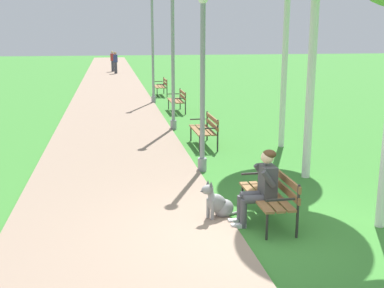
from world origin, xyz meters
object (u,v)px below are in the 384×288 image
park_bench_mid (206,128)px  park_bench_far (178,99)px  park_bench_near (271,192)px  dog_grey (219,204)px  park_bench_furthest (162,85)px  pedestrian_distant (116,63)px  person_seated_on_near_bench (261,184)px  lamp_post_near (203,80)px  lamp_post_mid (173,53)px  pedestrian_further_distant (113,61)px  lamp_post_far (153,47)px

park_bench_mid → park_bench_far: same height
park_bench_near → dog_grey: size_ratio=1.90×
park_bench_furthest → pedestrian_distant: 13.21m
park_bench_far → person_seated_on_near_bench: bearing=-91.4°
park_bench_mid → lamp_post_near: size_ratio=0.38×
park_bench_near → pedestrian_distant: 29.61m
dog_grey → lamp_post_mid: size_ratio=0.17×
park_bench_furthest → pedestrian_further_distant: pedestrian_further_distant is taller
park_bench_near → park_bench_mid: 5.51m
dog_grey → pedestrian_distant: 29.31m
park_bench_far → park_bench_near: bearing=-90.4°
pedestrian_distant → park_bench_mid: bearing=-85.1°
park_bench_far → pedestrian_further_distant: (-2.35, 20.13, 0.33)m
lamp_post_mid → park_bench_furthest: bearing=86.3°
park_bench_furthest → lamp_post_mid: (-0.55, -8.56, 1.94)m
pedestrian_distant → park_bench_near: bearing=-86.0°
dog_grey → lamp_post_far: 13.91m
lamp_post_near → lamp_post_mid: 4.85m
park_bench_furthest → pedestrian_further_distant: (-2.25, 15.00, 0.33)m
lamp_post_far → pedestrian_distant: bearing=95.2°
dog_grey → lamp_post_near: 3.37m
lamp_post_near → pedestrian_distant: lamp_post_near is taller
park_bench_far → pedestrian_distant: pedestrian_distant is taller
park_bench_near → pedestrian_further_distant: 31.58m
lamp_post_near → lamp_post_far: size_ratio=0.83×
park_bench_far → pedestrian_distant: (-2.14, 18.18, 0.33)m
dog_grey → lamp_post_mid: 7.99m
person_seated_on_near_bench → lamp_post_mid: size_ratio=0.26×
dog_grey → pedestrian_further_distant: bearing=92.7°
park_bench_furthest → park_bench_near: bearing=-89.9°
dog_grey → pedestrian_distant: size_ratio=0.48×
park_bench_furthest → dog_grey: (-0.81, -16.23, -0.25)m
lamp_post_near → dog_grey: bearing=-95.3°
person_seated_on_near_bench → lamp_post_near: (-0.35, 3.18, 1.37)m
pedestrian_distant → pedestrian_further_distant: same height
park_bench_near → pedestrian_further_distant: pedestrian_further_distant is taller
park_bench_far → lamp_post_mid: bearing=-100.6°
lamp_post_far → pedestrian_further_distant: size_ratio=2.90×
lamp_post_far → dog_grey: bearing=-90.7°
park_bench_near → park_bench_mid: (0.01, 5.51, 0.00)m
pedestrian_further_distant → pedestrian_distant: bearing=-84.1°
park_bench_near → park_bench_far: (0.07, 11.37, 0.00)m
park_bench_far → dog_grey: size_ratio=1.90×
dog_grey → lamp_post_near: (0.27, 2.84, 1.80)m
park_bench_mid → lamp_post_near: lamp_post_near is taller
park_bench_furthest → lamp_post_far: (-0.64, -2.50, 1.96)m
person_seated_on_near_bench → dog_grey: size_ratio=1.58×
park_bench_near → dog_grey: bearing=162.4°
park_bench_far → lamp_post_far: lamp_post_far is taller
person_seated_on_near_bench → lamp_post_mid: 8.22m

